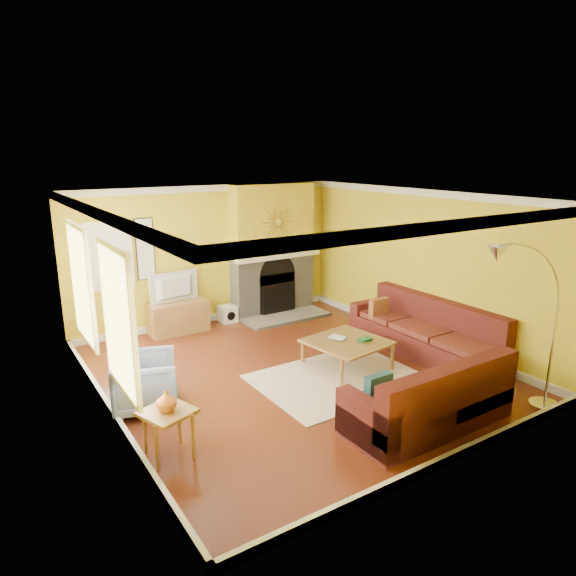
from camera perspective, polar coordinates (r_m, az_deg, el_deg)
floor at (r=8.10m, az=0.41°, el=-9.34°), size 5.50×6.00×0.02m
ceiling at (r=7.41m, az=0.45°, el=10.21°), size 5.50×6.00×0.02m
wall_back at (r=10.23m, az=-8.87°, el=3.65°), size 5.50×0.02×2.70m
wall_front at (r=5.51m, az=17.99°, el=-6.80°), size 5.50×0.02×2.70m
wall_left at (r=6.61m, az=-20.05°, el=-3.34°), size 0.02×6.00×2.70m
wall_right at (r=9.40m, az=14.65°, el=2.35°), size 0.02×6.00×2.70m
baseboard at (r=8.07m, az=0.41°, el=-8.88°), size 5.50×6.00×0.12m
crown_molding at (r=7.42m, az=0.45°, el=9.67°), size 5.50×6.00×0.12m
window_left_near at (r=7.81m, az=-22.07°, el=0.34°), size 0.06×1.22×1.72m
window_left_far at (r=6.01m, az=-18.49°, el=-3.48°), size 0.06×1.22×1.72m
window_back at (r=9.55m, az=-19.25°, el=3.41°), size 0.82×0.06×1.22m
wall_art at (r=9.72m, az=-15.58°, el=4.19°), size 0.34×0.04×1.14m
fireplace at (r=10.66m, az=-1.76°, el=4.28°), size 1.80×0.40×2.70m
mantel at (r=10.48m, az=-1.07°, el=3.54°), size 1.92×0.22×0.08m
hearth at (r=10.53m, az=-0.15°, el=-3.26°), size 1.80×0.70×0.06m
sunburst at (r=10.37m, az=-1.12°, el=7.34°), size 0.70×0.04×0.70m
rug at (r=7.87m, az=5.59°, el=-10.02°), size 2.40×1.80×0.02m
sectional_sofa at (r=7.89m, az=10.90°, el=-6.67°), size 3.30×3.55×0.90m
coffee_table at (r=8.26m, az=6.55°, el=-7.22°), size 1.26×1.26×0.44m
media_console at (r=9.91m, az=-12.12°, el=-3.16°), size 1.09×0.49×0.60m
tv at (r=9.75m, az=-12.30°, el=0.08°), size 0.97×0.24×0.56m
subwoofer at (r=10.39m, az=-6.74°, el=-2.86°), size 0.32×0.32×0.32m
armchair at (r=7.13m, az=-15.55°, el=-10.07°), size 1.03×1.02×0.75m
side_table at (r=6.08m, az=-13.13°, el=-15.46°), size 0.65×0.65×0.56m
vase at (r=5.89m, az=-13.37°, el=-12.08°), size 0.26×0.26×0.24m
book at (r=8.15m, az=5.18°, el=-5.71°), size 0.27×0.31×0.03m
arc_lamp at (r=6.91m, az=24.95°, el=-4.70°), size 1.46×0.36×2.32m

